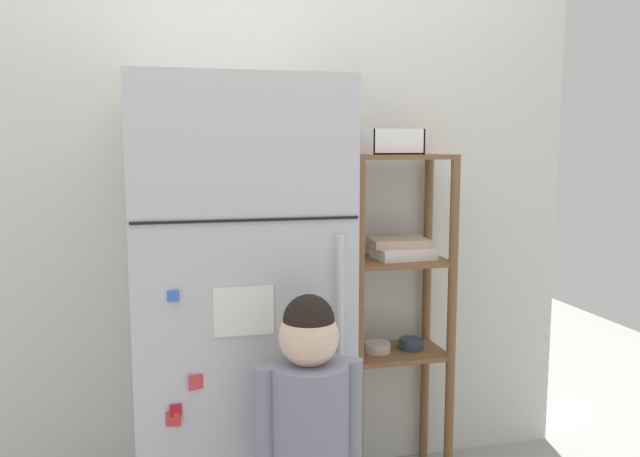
% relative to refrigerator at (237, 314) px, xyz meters
% --- Properties ---
extents(kitchen_wall_back, '(2.69, 0.03, 2.06)m').
position_rel_refrigerator_xyz_m(kitchen_wall_back, '(0.11, 0.37, 0.25)').
color(kitchen_wall_back, silver).
rests_on(kitchen_wall_back, ground).
extents(refrigerator, '(0.66, 0.71, 1.56)m').
position_rel_refrigerator_xyz_m(refrigerator, '(0.00, 0.00, 0.00)').
color(refrigerator, silver).
rests_on(refrigerator, ground).
extents(child_standing, '(0.31, 0.23, 0.95)m').
position_rel_refrigerator_xyz_m(child_standing, '(0.14, -0.49, -0.20)').
color(child_standing, '#453241').
rests_on(child_standing, ground).
extents(pantry_shelf_unit, '(0.41, 0.28, 1.32)m').
position_rel_refrigerator_xyz_m(pantry_shelf_unit, '(0.65, 0.20, 0.01)').
color(pantry_shelf_unit, brown).
rests_on(pantry_shelf_unit, ground).
extents(fruit_bin, '(0.20, 0.16, 0.10)m').
position_rel_refrigerator_xyz_m(fruit_bin, '(0.61, 0.18, 0.57)').
color(fruit_bin, white).
rests_on(fruit_bin, pantry_shelf_unit).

